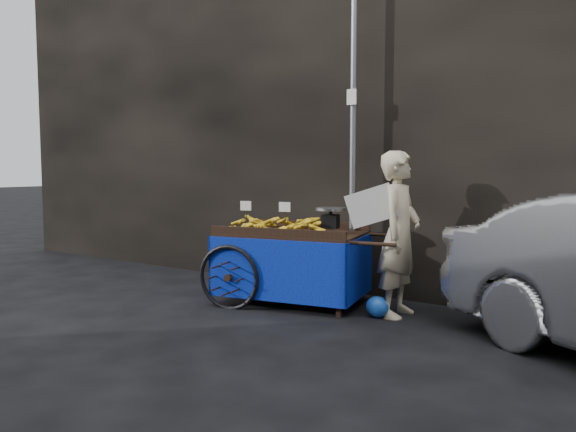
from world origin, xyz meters
The scene contains 6 objects.
ground centered at (0.00, 0.00, 0.00)m, with size 80.00×80.00×0.00m, color black.
building_wall centered at (0.39, 2.60, 2.50)m, with size 13.50×2.00×5.00m.
street_pole centered at (0.30, 1.30, 2.01)m, with size 0.12×0.10×4.00m.
banana_cart centered at (-0.25, 0.75, 0.75)m, with size 2.38×1.40×1.21m.
vendor centered at (1.06, 0.90, 0.88)m, with size 0.73×0.66×1.76m.
plastic_bag centered at (0.91, 0.70, 0.11)m, with size 0.25×0.20×0.23m, color blue.
Camera 1 is at (3.38, -4.65, 1.59)m, focal length 35.00 mm.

